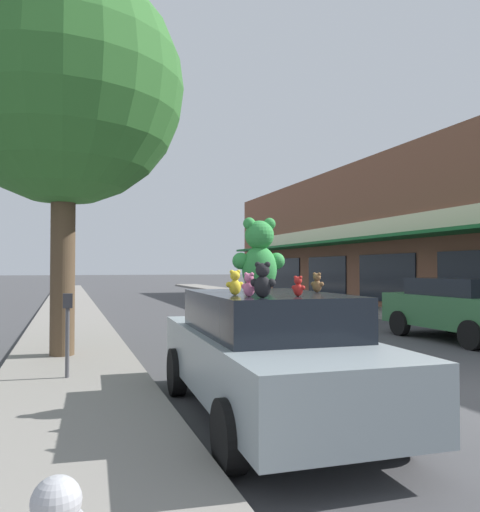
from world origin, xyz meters
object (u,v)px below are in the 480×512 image
Objects in this scene: teddy_bear_red at (298,286)px; parked_car_far_center at (460,307)px; teddy_bear_black at (263,280)px; teddy_bear_giant at (259,256)px; plush_art_car at (266,351)px; parking_meter at (68,324)px; teddy_bear_pink at (249,285)px; teddy_bear_brown at (317,283)px; teddy_bear_yellow at (235,283)px; street_tree at (64,87)px.

teddy_bear_red is 8.76m from parked_car_far_center.
parked_car_far_center is (7.46, 5.36, -0.85)m from teddy_bear_black.
teddy_bear_giant is 0.23× the size of parked_car_far_center.
parking_meter is at bearing 135.58° from plush_art_car.
teddy_bear_pink reaches higher than plush_art_car.
teddy_bear_giant reaches higher than teddy_bear_pink.
teddy_bear_black is at bearing 96.63° from teddy_bear_brown.
parked_car_far_center is at bearing -86.65° from teddy_bear_brown.
teddy_bear_brown reaches higher than parked_car_far_center.
teddy_bear_yellow is (-0.51, -0.56, -0.31)m from teddy_bear_giant.
teddy_bear_black is 0.09× the size of parked_car_far_center.
street_tree is (-2.35, 4.52, 4.50)m from plush_art_car.
teddy_bear_black is 1.30× the size of teddy_bear_yellow.
plush_art_car is 1.15× the size of parked_car_far_center.
teddy_bear_black is 3.91m from parking_meter.
teddy_bear_red is 0.17× the size of parking_meter.
parked_car_far_center is (6.40, 4.52, -0.79)m from teddy_bear_brown.
teddy_bear_brown is at bearing -100.97° from teddy_bear_pink.
parking_meter is at bearing 16.96° from teddy_bear_brown.
teddy_bear_black is 6.83m from street_tree.
teddy_bear_giant is 3.79× the size of teddy_bear_brown.
street_tree is 5.88× the size of parking_meter.
teddy_bear_giant is 4.27× the size of teddy_bear_red.
teddy_bear_red reaches higher than parked_car_far_center.
teddy_bear_brown is 1.27m from teddy_bear_pink.
teddy_bear_black is 1.35m from teddy_bear_brown.
teddy_bear_brown is at bearing -77.64° from teddy_bear_red.
teddy_bear_yellow is 0.22× the size of parking_meter.
parked_car_far_center is (7.00, 5.22, -0.78)m from teddy_bear_red.
teddy_bear_black is (-0.41, -1.15, -0.27)m from teddy_bear_giant.
teddy_bear_brown is (1.05, 0.84, -0.06)m from teddy_bear_black.
plush_art_car is at bearing 48.74° from teddy_bear_brown.
parking_meter is (-2.26, 2.43, 0.16)m from plush_art_car.
teddy_bear_brown reaches higher than teddy_bear_red.
street_tree is (-2.40, 5.32, 3.69)m from teddy_bear_red.
street_tree is at bearing -70.41° from teddy_bear_yellow.
plush_art_car is 1.05m from teddy_bear_yellow.
teddy_bear_giant reaches higher than teddy_bear_red.
teddy_bear_brown reaches higher than plush_art_car.
street_tree reaches higher than teddy_bear_black.
street_tree is at bearing -55.09° from teddy_bear_giant.
teddy_bear_brown is at bearing -57.13° from street_tree.
teddy_bear_brown is at bearing 160.81° from teddy_bear_giant.
street_tree reaches higher than teddy_bear_brown.
teddy_bear_brown reaches higher than parking_meter.
parked_car_far_center is at bearing -148.79° from teddy_bear_yellow.
teddy_bear_brown is at bearing -6.74° from plush_art_car.
teddy_bear_giant is at bearing -71.24° from teddy_bear_black.
plush_art_car is 6.80m from street_tree.
street_tree is at bearing 92.54° from parking_meter.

